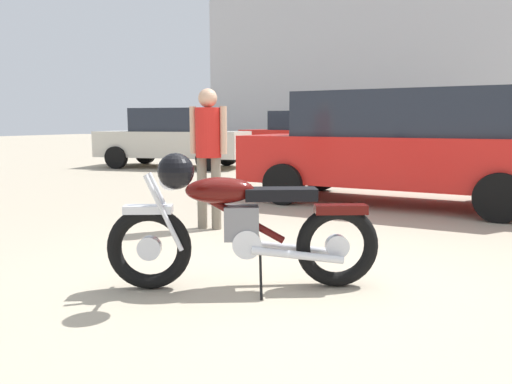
% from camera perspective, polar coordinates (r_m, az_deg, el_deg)
% --- Properties ---
extents(ground_plane, '(80.00, 80.00, 0.00)m').
position_cam_1_polar(ground_plane, '(3.93, 4.13, -10.51)').
color(ground_plane, tan).
extents(vintage_motorcycle, '(1.92, 1.10, 1.07)m').
position_cam_1_polar(vintage_motorcycle, '(3.61, -2.31, -4.08)').
color(vintage_motorcycle, black).
rests_on(vintage_motorcycle, ground_plane).
extents(bystander, '(0.46, 0.30, 1.66)m').
position_cam_1_polar(bystander, '(5.66, -5.72, 5.75)').
color(bystander, '#706656').
rests_on(bystander, ground_plane).
extents(blue_hatchback_right, '(4.79, 2.17, 1.74)m').
position_cam_1_polar(blue_hatchback_right, '(7.76, 17.05, 5.52)').
color(blue_hatchback_right, black).
rests_on(blue_hatchback_right, ground_plane).
extents(pale_sedan_back, '(4.31, 2.14, 1.67)m').
position_cam_1_polar(pale_sedan_back, '(16.63, 5.69, 6.75)').
color(pale_sedan_back, black).
rests_on(pale_sedan_back, ground_plane).
extents(dark_sedan_left, '(3.96, 1.95, 1.78)m').
position_cam_1_polar(dark_sedan_left, '(15.67, 21.64, 6.42)').
color(dark_sedan_left, black).
rests_on(dark_sedan_left, ground_plane).
extents(red_hatchback_near, '(4.42, 2.41, 1.67)m').
position_cam_1_polar(red_hatchback_near, '(13.96, -9.87, 6.38)').
color(red_hatchback_near, black).
rests_on(red_hatchback_near, ground_plane).
extents(industrial_building, '(20.37, 11.25, 21.74)m').
position_cam_1_polar(industrial_building, '(35.59, 13.34, 14.41)').
color(industrial_building, '#B2B2B7').
rests_on(industrial_building, ground_plane).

